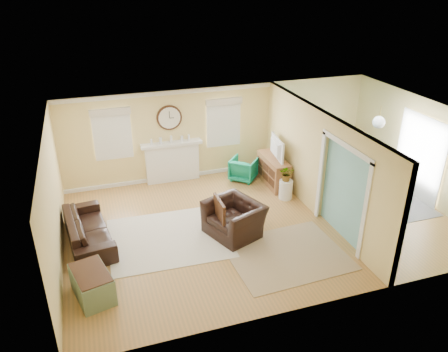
{
  "coord_description": "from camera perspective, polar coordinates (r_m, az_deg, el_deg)",
  "views": [
    {
      "loc": [
        -3.61,
        -8.32,
        5.55
      ],
      "look_at": [
        -0.8,
        0.3,
        1.2
      ],
      "focal_mm": 35.0,
      "sensor_mm": 36.0,
      "label": 1
    }
  ],
  "objects": [
    {
      "name": "window_left",
      "position": [
        11.94,
        -14.43,
        5.78
      ],
      "size": [
        1.05,
        0.13,
        1.42
      ],
      "color": "white",
      "rests_on": "wall_back"
    },
    {
      "name": "french_doors",
      "position": [
        12.42,
        24.21,
        2.27
      ],
      "size": [
        0.06,
        1.7,
        2.2
      ],
      "color": "white",
      "rests_on": "ground"
    },
    {
      "name": "rug_jute",
      "position": [
        9.56,
        8.18,
        -10.13
      ],
      "size": [
        2.5,
        2.08,
        0.01
      ],
      "primitive_type": "cube",
      "rotation": [
        0.0,
        0.0,
        0.04
      ],
      "color": "tan",
      "rests_on": "floor"
    },
    {
      "name": "window_right",
      "position": [
        12.48,
        -0.06,
        7.45
      ],
      "size": [
        1.05,
        0.13,
        1.42
      ],
      "color": "white",
      "rests_on": "wall_back"
    },
    {
      "name": "pendant",
      "position": [
        11.15,
        19.56,
        6.64
      ],
      "size": [
        0.3,
        0.3,
        0.55
      ],
      "color": "gold",
      "rests_on": "ceiling"
    },
    {
      "name": "dining_chair_n",
      "position": [
        12.85,
        16.04,
        1.69
      ],
      "size": [
        0.52,
        0.52,
        0.95
      ],
      "color": "slate",
      "rests_on": "floor"
    },
    {
      "name": "tv",
      "position": [
        12.0,
        6.52,
        3.65
      ],
      "size": [
        0.26,
        1.03,
        0.59
      ],
      "primitive_type": "imported",
      "rotation": [
        0.0,
        0.0,
        1.45
      ],
      "color": "black",
      "rests_on": "credenza"
    },
    {
      "name": "garden_stool",
      "position": [
        11.61,
        8.07,
        -1.76
      ],
      "size": [
        0.35,
        0.35,
        0.52
      ],
      "primitive_type": "cylinder",
      "color": "white",
      "rests_on": "floor"
    },
    {
      "name": "wall_back",
      "position": [
        12.62,
        -0.35,
        5.95
      ],
      "size": [
        9.0,
        0.02,
        2.6
      ],
      "primitive_type": "cube",
      "color": "#E0C980",
      "rests_on": "ground"
    },
    {
      "name": "wall_left",
      "position": [
        9.39,
        -21.43,
        -3.23
      ],
      "size": [
        0.02,
        6.0,
        2.6
      ],
      "primitive_type": "cube",
      "color": "#E0C980",
      "rests_on": "ground"
    },
    {
      "name": "credenza",
      "position": [
        12.29,
        6.44,
        0.67
      ],
      "size": [
        0.47,
        1.38,
        0.8
      ],
      "color": "olive",
      "rests_on": "floor"
    },
    {
      "name": "partition",
      "position": [
        10.86,
        11.72,
        2.34
      ],
      "size": [
        0.17,
        6.0,
        2.6
      ],
      "color": "#E0C980",
      "rests_on": "ground"
    },
    {
      "name": "wall_right",
      "position": [
        12.38,
        24.54,
        3.14
      ],
      "size": [
        0.02,
        6.0,
        2.6
      ],
      "primitive_type": "cube",
      "color": "#E0C980",
      "rests_on": "ground"
    },
    {
      "name": "eames_chair",
      "position": [
        9.96,
        1.33,
        -5.6
      ],
      "size": [
        1.42,
        1.51,
        0.78
      ],
      "primitive_type": "imported",
      "rotation": [
        0.0,
        0.0,
        -1.19
      ],
      "color": "black",
      "rests_on": "floor"
    },
    {
      "name": "wall_clock",
      "position": [
        12.07,
        -7.16,
        7.57
      ],
      "size": [
        0.7,
        0.07,
        0.7
      ],
      "color": "#482B1C",
      "rests_on": "wall_back"
    },
    {
      "name": "ceiling",
      "position": [
        9.54,
        5.18,
        7.5
      ],
      "size": [
        9.0,
        6.0,
        0.02
      ],
      "primitive_type": "cube",
      "color": "white",
      "rests_on": "wall_back"
    },
    {
      "name": "sofa",
      "position": [
        10.17,
        -17.33,
        -6.67
      ],
      "size": [
        1.11,
        2.26,
        0.64
      ],
      "primitive_type": "imported",
      "rotation": [
        0.0,
        0.0,
        1.69
      ],
      "color": "black",
      "rests_on": "floor"
    },
    {
      "name": "rug_cream",
      "position": [
        10.08,
        -7.23,
        -7.99
      ],
      "size": [
        2.73,
        2.39,
        0.01
      ],
      "primitive_type": "cube",
      "rotation": [
        0.0,
        0.0,
        -0.04
      ],
      "color": "beige",
      "rests_on": "floor"
    },
    {
      "name": "green_chair",
      "position": [
        12.52,
        2.57,
        0.92
      ],
      "size": [
        0.99,
        0.99,
        0.65
      ],
      "primitive_type": "imported",
      "rotation": [
        0.0,
        0.0,
        2.42
      ],
      "color": "#1A7046",
      "rests_on": "floor"
    },
    {
      "name": "rug_grey",
      "position": [
        12.33,
        18.38,
        -2.53
      ],
      "size": [
        2.32,
        2.9,
        0.01
      ],
      "primitive_type": "cube",
      "color": "slate",
      "rests_on": "floor"
    },
    {
      "name": "dining_chair_w",
      "position": [
        11.74,
        16.69,
        -0.63
      ],
      "size": [
        0.48,
        0.48,
        0.98
      ],
      "color": "white",
      "rests_on": "floor"
    },
    {
      "name": "dining_chair_s",
      "position": [
        11.26,
        21.74,
        -2.54
      ],
      "size": [
        0.51,
        0.51,
        0.99
      ],
      "color": "slate",
      "rests_on": "floor"
    },
    {
      "name": "dining_table",
      "position": [
        12.19,
        18.59,
        -1.19
      ],
      "size": [
        1.33,
        2.01,
        0.66
      ],
      "primitive_type": "imported",
      "rotation": [
        0.0,
        0.0,
        1.73
      ],
      "color": "#482B1C",
      "rests_on": "floor"
    },
    {
      "name": "wall_front",
      "position": [
        7.71,
        13.53,
        -8.65
      ],
      "size": [
        9.0,
        0.02,
        2.6
      ],
      "primitive_type": "cube",
      "color": "#E0C980",
      "rests_on": "ground"
    },
    {
      "name": "fireplace",
      "position": [
        12.43,
        -6.77,
        1.95
      ],
      "size": [
        1.7,
        0.3,
        1.17
      ],
      "color": "white",
      "rests_on": "ground"
    },
    {
      "name": "trunk",
      "position": [
        8.63,
        -16.84,
        -13.36
      ],
      "size": [
        0.81,
        1.09,
        0.56
      ],
      "color": "gray",
      "rests_on": "floor"
    },
    {
      "name": "floor",
      "position": [
        10.64,
        4.63,
        -5.92
      ],
      "size": [
        9.0,
        9.0,
        0.0
      ],
      "primitive_type": "plane",
      "color": "olive",
      "rests_on": "ground"
    },
    {
      "name": "dining_chair_e",
      "position": [
        12.43,
        21.35,
        -0.21
      ],
      "size": [
        0.43,
        0.43,
        0.86
      ],
      "color": "slate",
      "rests_on": "floor"
    },
    {
      "name": "potted_plant",
      "position": [
        11.41,
        8.21,
        0.33
      ],
      "size": [
        0.48,
        0.45,
        0.42
      ],
      "primitive_type": "imported",
      "rotation": [
        0.0,
        0.0,
        5.87
      ],
      "color": "#337F33",
      "rests_on": "garden_stool"
    }
  ]
}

